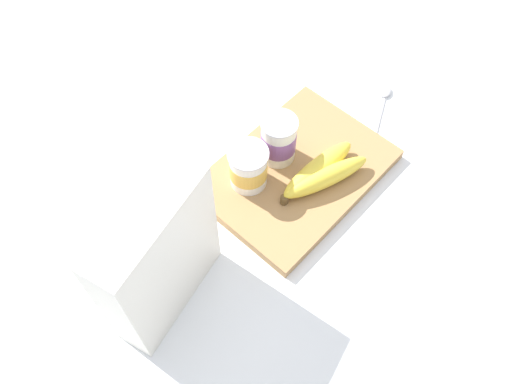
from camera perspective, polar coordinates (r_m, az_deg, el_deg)
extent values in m
plane|color=white|center=(1.00, 4.25, 1.71)|extent=(2.40, 2.40, 0.00)
cube|color=#A37A4C|center=(0.99, 4.28, 2.05)|extent=(0.34, 0.24, 0.02)
cube|color=white|center=(0.79, -10.01, -7.12)|extent=(0.21, 0.11, 0.26)
cylinder|color=white|center=(0.94, -0.81, 2.54)|extent=(0.07, 0.07, 0.08)
cylinder|color=gold|center=(0.94, -0.81, 2.54)|extent=(0.07, 0.07, 0.04)
cylinder|color=silver|center=(0.90, -0.85, 4.06)|extent=(0.07, 0.07, 0.00)
cylinder|color=white|center=(0.97, 2.52, 5.60)|extent=(0.06, 0.06, 0.09)
cylinder|color=#7A4C99|center=(0.97, 2.52, 5.60)|extent=(0.06, 0.06, 0.04)
cylinder|color=silver|center=(0.93, 2.63, 7.39)|extent=(0.07, 0.07, 0.00)
ellipsoid|color=yellow|center=(0.96, 7.41, 1.56)|extent=(0.17, 0.09, 0.04)
ellipsoid|color=yellow|center=(0.97, 6.57, 2.39)|extent=(0.17, 0.05, 0.04)
cylinder|color=brown|center=(0.94, 2.99, -0.82)|extent=(0.01, 0.01, 0.02)
cylinder|color=silver|center=(1.11, 13.01, 8.05)|extent=(0.10, 0.05, 0.01)
ellipsoid|color=silver|center=(1.15, 13.58, 10.28)|extent=(0.04, 0.04, 0.01)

